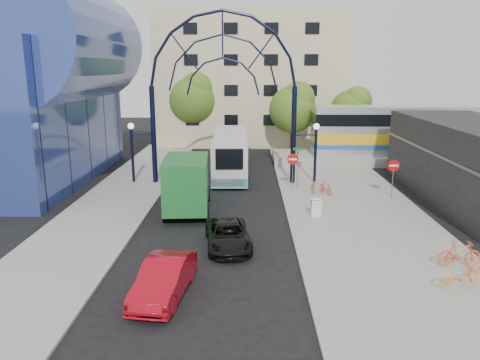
{
  "coord_description": "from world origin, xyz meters",
  "views": [
    {
      "loc": [
        1.81,
        -19.11,
        8.27
      ],
      "look_at": [
        1.34,
        6.0,
        2.21
      ],
      "focal_mm": 35.0,
      "sensor_mm": 36.0,
      "label": 1
    }
  ],
  "objects_px": {
    "stop_sign": "(293,163)",
    "black_suv": "(228,235)",
    "bike_far_a": "(458,278)",
    "sandwich_board": "(316,206)",
    "red_sedan": "(164,279)",
    "green_truck": "(187,183)",
    "tree_north_c": "(352,109)",
    "tree_north_b": "(194,97)",
    "bike_near_b": "(326,187)",
    "bike_near_a": "(314,185)",
    "do_not_enter_sign": "(393,169)",
    "street_name_sign": "(298,159)",
    "gateway_arch": "(223,63)",
    "bike_far_b": "(460,254)",
    "train_car": "(456,130)",
    "city_bus": "(230,153)",
    "tree_north_a": "(294,107)"
  },
  "relations": [
    {
      "from": "gateway_arch",
      "to": "tree_north_c",
      "type": "bearing_deg",
      "value": 48.96
    },
    {
      "from": "stop_sign",
      "to": "black_suv",
      "type": "height_order",
      "value": "stop_sign"
    },
    {
      "from": "black_suv",
      "to": "bike_near_a",
      "type": "height_order",
      "value": "black_suv"
    },
    {
      "from": "green_truck",
      "to": "red_sedan",
      "type": "height_order",
      "value": "green_truck"
    },
    {
      "from": "bike_far_b",
      "to": "do_not_enter_sign",
      "type": "bearing_deg",
      "value": -3.14
    },
    {
      "from": "stop_sign",
      "to": "tree_north_c",
      "type": "height_order",
      "value": "tree_north_c"
    },
    {
      "from": "red_sedan",
      "to": "bike_far_a",
      "type": "height_order",
      "value": "red_sedan"
    },
    {
      "from": "tree_north_b",
      "to": "city_bus",
      "type": "distance_m",
      "value": 13.62
    },
    {
      "from": "red_sedan",
      "to": "train_car",
      "type": "bearing_deg",
      "value": 57.01
    },
    {
      "from": "tree_north_b",
      "to": "bike_near_b",
      "type": "height_order",
      "value": "tree_north_b"
    },
    {
      "from": "red_sedan",
      "to": "bike_near_b",
      "type": "xyz_separation_m",
      "value": [
        8.19,
        14.14,
        -0.14
      ]
    },
    {
      "from": "do_not_enter_sign",
      "to": "street_name_sign",
      "type": "distance_m",
      "value": 6.36
    },
    {
      "from": "black_suv",
      "to": "bike_far_b",
      "type": "distance_m",
      "value": 10.08
    },
    {
      "from": "tree_north_c",
      "to": "tree_north_b",
      "type": "bearing_deg",
      "value": 172.88
    },
    {
      "from": "city_bus",
      "to": "bike_near_b",
      "type": "relative_size",
      "value": 7.78
    },
    {
      "from": "gateway_arch",
      "to": "red_sedan",
      "type": "bearing_deg",
      "value": -94.21
    },
    {
      "from": "city_bus",
      "to": "black_suv",
      "type": "bearing_deg",
      "value": -89.73
    },
    {
      "from": "tree_north_a",
      "to": "bike_near_b",
      "type": "bearing_deg",
      "value": -87.0
    },
    {
      "from": "do_not_enter_sign",
      "to": "bike_far_a",
      "type": "relative_size",
      "value": 1.6
    },
    {
      "from": "black_suv",
      "to": "bike_far_a",
      "type": "xyz_separation_m",
      "value": [
        8.92,
        -4.22,
        -0.07
      ]
    },
    {
      "from": "gateway_arch",
      "to": "tree_north_c",
      "type": "relative_size",
      "value": 2.1
    },
    {
      "from": "train_car",
      "to": "black_suv",
      "type": "xyz_separation_m",
      "value": [
        -19.15,
        -20.42,
        -2.3
      ]
    },
    {
      "from": "bike_near_b",
      "to": "bike_far_a",
      "type": "height_order",
      "value": "bike_near_b"
    },
    {
      "from": "tree_north_c",
      "to": "bike_near_b",
      "type": "relative_size",
      "value": 4.36
    },
    {
      "from": "black_suv",
      "to": "red_sedan",
      "type": "xyz_separation_m",
      "value": [
        -2.13,
        -4.9,
        0.11
      ]
    },
    {
      "from": "train_car",
      "to": "bike_near_b",
      "type": "relative_size",
      "value": 16.83
    },
    {
      "from": "sandwich_board",
      "to": "bike_near_b",
      "type": "bearing_deg",
      "value": 74.82
    },
    {
      "from": "stop_sign",
      "to": "sandwich_board",
      "type": "relative_size",
      "value": 2.53
    },
    {
      "from": "street_name_sign",
      "to": "bike_near_a",
      "type": "relative_size",
      "value": 1.7
    },
    {
      "from": "tree_north_b",
      "to": "tree_north_c",
      "type": "bearing_deg",
      "value": -7.12
    },
    {
      "from": "stop_sign",
      "to": "black_suv",
      "type": "relative_size",
      "value": 0.58
    },
    {
      "from": "black_suv",
      "to": "green_truck",
      "type": "bearing_deg",
      "value": 106.71
    },
    {
      "from": "red_sedan",
      "to": "bike_near_a",
      "type": "height_order",
      "value": "red_sedan"
    },
    {
      "from": "city_bus",
      "to": "street_name_sign",
      "type": "bearing_deg",
      "value": -46.85
    },
    {
      "from": "green_truck",
      "to": "bike_near_b",
      "type": "xyz_separation_m",
      "value": [
        8.69,
        3.35,
        -1.07
      ]
    },
    {
      "from": "street_name_sign",
      "to": "tree_north_c",
      "type": "bearing_deg",
      "value": 65.69
    },
    {
      "from": "street_name_sign",
      "to": "tree_north_c",
      "type": "xyz_separation_m",
      "value": [
        6.92,
        15.33,
        2.15
      ]
    },
    {
      "from": "green_truck",
      "to": "black_suv",
      "type": "bearing_deg",
      "value": -69.94
    },
    {
      "from": "do_not_enter_sign",
      "to": "tree_north_c",
      "type": "relative_size",
      "value": 0.38
    },
    {
      "from": "red_sedan",
      "to": "bike_near_a",
      "type": "distance_m",
      "value": 16.56
    },
    {
      "from": "train_car",
      "to": "green_truck",
      "type": "bearing_deg",
      "value": -146.29
    },
    {
      "from": "stop_sign",
      "to": "tree_north_c",
      "type": "distance_m",
      "value": 17.68
    },
    {
      "from": "tree_north_a",
      "to": "do_not_enter_sign",
      "type": "bearing_deg",
      "value": -72.97
    },
    {
      "from": "city_bus",
      "to": "bike_far_a",
      "type": "distance_m",
      "value": 22.26
    },
    {
      "from": "street_name_sign",
      "to": "green_truck",
      "type": "distance_m",
      "value": 8.68
    },
    {
      "from": "tree_north_a",
      "to": "tree_north_c",
      "type": "distance_m",
      "value": 6.33
    },
    {
      "from": "tree_north_a",
      "to": "red_sedan",
      "type": "xyz_separation_m",
      "value": [
        -7.4,
        -29.25,
        -3.89
      ]
    },
    {
      "from": "sandwich_board",
      "to": "red_sedan",
      "type": "height_order",
      "value": "red_sedan"
    },
    {
      "from": "sandwich_board",
      "to": "red_sedan",
      "type": "xyz_separation_m",
      "value": [
        -6.88,
        -9.3,
        -0.03
      ]
    },
    {
      "from": "do_not_enter_sign",
      "to": "gateway_arch",
      "type": "bearing_deg",
      "value": 160.01
    }
  ]
}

